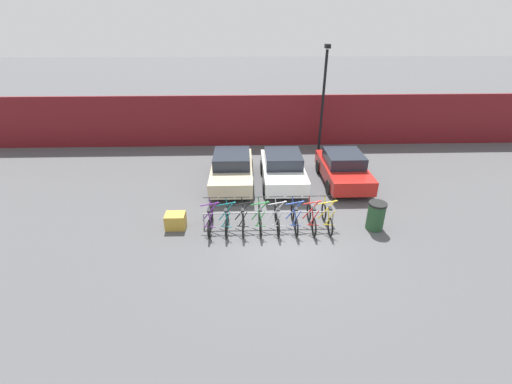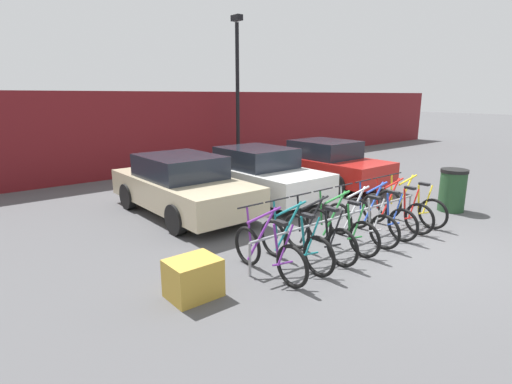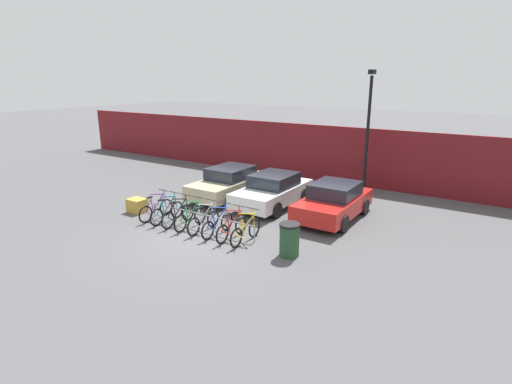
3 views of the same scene
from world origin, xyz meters
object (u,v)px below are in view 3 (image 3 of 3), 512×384
bicycle_green (191,218)px  bicycle_red (232,228)px  bicycle_silver (204,221)px  bicycle_yellow (246,231)px  bicycle_black (178,215)px  car_red (334,201)px  bicycle_blue (218,224)px  lamp_post (368,126)px  bike_rack (200,215)px  trash_bin (289,240)px  cargo_crate (137,205)px  bicycle_purple (156,209)px  car_white (273,190)px  bicycle_teal (167,212)px  car_beige (230,183)px

bicycle_green → bicycle_red: (1.84, 0.00, 0.00)m
bicycle_green → bicycle_silver: (0.61, 0.00, 0.00)m
bicycle_yellow → bicycle_black: bearing=-178.2°
bicycle_red → car_red: (2.08, 3.73, 0.31)m
bicycle_blue → lamp_post: 8.79m
bike_rack → trash_bin: trash_bin is taller
bicycle_silver → cargo_crate: bicycle_silver is taller
bicycle_purple → bicycle_yellow: 4.15m
car_red → bicycle_black: bearing=-140.4°
car_white → lamp_post: size_ratio=0.72×
bicycle_teal → bicycle_silver: size_ratio=1.00×
cargo_crate → lamp_post: bearing=49.4°
bicycle_purple → bicycle_green: 1.75m
bicycle_green → car_red: (3.91, 3.73, 0.31)m
bicycle_red → car_red: size_ratio=0.44×
bike_rack → bicycle_purple: bicycle_purple is taller
bicycle_yellow → lamp_post: 8.53m
bicycle_black → car_white: 4.19m
bicycle_yellow → bike_rack: bearing=177.7°
bicycle_teal → bicycle_black: (0.57, 0.00, 0.00)m
car_beige → car_red: bearing=-1.4°
bicycle_purple → bicycle_blue: bearing=2.2°
bicycle_black → bicycle_green: size_ratio=1.00×
bicycle_red → trash_bin: size_ratio=1.66×
bike_rack → bicycle_red: size_ratio=2.74×
bicycle_black → bicycle_purple: bearing=177.3°
bicycle_green → bicycle_blue: same height
bicycle_green → car_white: 3.97m
bicycle_green → bicycle_blue: bearing=2.8°
car_white → trash_bin: car_white is taller
bicycle_black → bicycle_green: 0.60m
bicycle_teal → car_red: size_ratio=0.44×
bicycle_black → car_white: car_white is taller
bicycle_yellow → car_white: car_white is taller
lamp_post → trash_bin: size_ratio=5.40×
bike_rack → bicycle_blue: bearing=-9.3°
bicycle_teal → bicycle_black: size_ratio=1.00×
bicycle_black → bicycle_green: bearing=-2.7°
bicycle_purple → car_white: bearing=54.3°
bicycle_silver → car_beige: (-1.70, 3.85, 0.31)m
trash_bin → bike_rack: bearing=175.8°
bike_rack → bicycle_yellow: (2.07, -0.15, -0.12)m
bicycle_purple → bicycle_black: (1.15, 0.00, 0.00)m
bicycle_yellow → bicycle_red: bearing=-178.2°
bicycle_black → bicycle_teal: bearing=177.3°
bicycle_silver → car_red: car_red is taller
bicycle_purple → car_red: (5.66, 3.73, 0.31)m
bicycle_teal → lamp_post: 9.73m
bicycle_purple → bicycle_blue: size_ratio=1.00×
bicycle_red → cargo_crate: bicycle_red is taller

